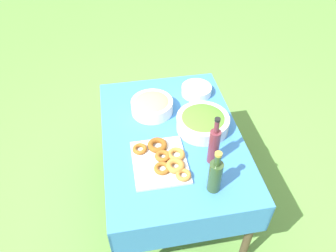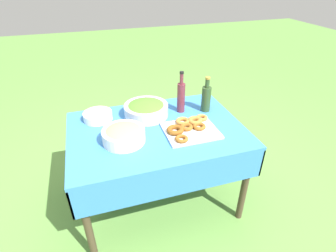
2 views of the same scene
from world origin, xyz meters
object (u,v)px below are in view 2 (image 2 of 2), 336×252
donut_platter (189,128)px  pasta_bowl (124,134)px  plate_stack (98,116)px  salad_bowl (146,109)px  olive_oil_bottle (206,98)px  wine_bottle (181,96)px

donut_platter → pasta_bowl: bearing=179.5°
pasta_bowl → donut_platter: (0.46, -0.00, -0.04)m
pasta_bowl → donut_platter: 0.46m
pasta_bowl → plate_stack: bearing=112.3°
salad_bowl → olive_oil_bottle: olive_oil_bottle is taller
donut_platter → plate_stack: (-0.60, 0.35, 0.01)m
plate_stack → wine_bottle: (0.64, -0.06, 0.10)m
pasta_bowl → wine_bottle: (0.50, 0.28, 0.08)m
olive_oil_bottle → wine_bottle: 0.20m
salad_bowl → wine_bottle: 0.29m
salad_bowl → wine_bottle: bearing=-2.8°
pasta_bowl → donut_platter: pasta_bowl is taller
plate_stack → salad_bowl: bearing=-7.8°
donut_platter → plate_stack: size_ratio=1.72×
donut_platter → wine_bottle: wine_bottle is taller
donut_platter → olive_oil_bottle: size_ratio=1.31×
donut_platter → plate_stack: plate_stack is taller
pasta_bowl → olive_oil_bottle: bearing=18.7°
donut_platter → salad_bowl: bearing=128.5°
pasta_bowl → plate_stack: 0.37m
salad_bowl → plate_stack: size_ratio=1.57×
donut_platter → wine_bottle: 0.31m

